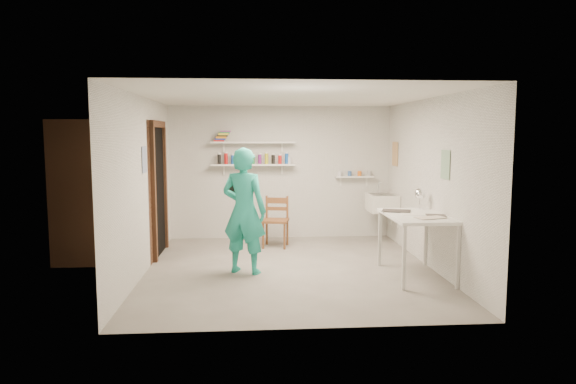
{
  "coord_description": "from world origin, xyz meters",
  "views": [
    {
      "loc": [
        -0.55,
        -7.06,
        1.89
      ],
      "look_at": [
        0.0,
        0.4,
        1.05
      ],
      "focal_mm": 32.0,
      "sensor_mm": 36.0,
      "label": 1
    }
  ],
  "objects": [
    {
      "name": "wall_clock",
      "position": [
        -0.72,
        0.05,
        1.15
      ],
      "size": [
        0.3,
        0.15,
        0.31
      ],
      "primitive_type": "cylinder",
      "rotation": [
        1.57,
        0.0,
        -0.41
      ],
      "color": "#CBC58B",
      "rests_on": "man"
    },
    {
      "name": "ceiling",
      "position": [
        0.0,
        0.0,
        2.41
      ],
      "size": [
        4.0,
        4.5,
        0.02
      ],
      "primitive_type": "cube",
      "color": "silver",
      "rests_on": "wall_back"
    },
    {
      "name": "shelf_lower",
      "position": [
        -0.5,
        2.13,
        1.35
      ],
      "size": [
        1.5,
        0.22,
        0.03
      ],
      "primitive_type": "cube",
      "color": "white",
      "rests_on": "wall_back"
    },
    {
      "name": "desk_lamp",
      "position": [
        1.85,
        -0.0,
        1.06
      ],
      "size": [
        0.16,
        0.16,
        0.16
      ],
      "primitive_type": "sphere",
      "color": "white",
      "rests_on": "work_table"
    },
    {
      "name": "papers",
      "position": [
        1.64,
        -0.51,
        0.84
      ],
      "size": [
        0.3,
        0.22,
        0.02
      ],
      "color": "silver",
      "rests_on": "work_table"
    },
    {
      "name": "belfast_sink",
      "position": [
        1.75,
        1.7,
        0.7
      ],
      "size": [
        0.48,
        0.6,
        0.3
      ],
      "primitive_type": "cube",
      "color": "white",
      "rests_on": "wall_right"
    },
    {
      "name": "door_lintel",
      "position": [
        -1.97,
        1.05,
        2.05
      ],
      "size": [
        0.06,
        1.05,
        0.1
      ],
      "primitive_type": "cube",
      "color": "brown",
      "rests_on": "wall_left"
    },
    {
      "name": "floor",
      "position": [
        0.0,
        0.0,
        -0.01
      ],
      "size": [
        4.0,
        4.5,
        0.02
      ],
      "primitive_type": "cube",
      "color": "slate",
      "rests_on": "ground"
    },
    {
      "name": "doorway_recess",
      "position": [
        -1.99,
        1.05,
        1.0
      ],
      "size": [
        0.02,
        0.9,
        2.0
      ],
      "primitive_type": "cube",
      "color": "black",
      "rests_on": "wall_left"
    },
    {
      "name": "work_table",
      "position": [
        1.64,
        -0.51,
        0.42
      ],
      "size": [
        0.75,
        1.26,
        0.84
      ],
      "primitive_type": "cube",
      "color": "white",
      "rests_on": "ground"
    },
    {
      "name": "book_stack",
      "position": [
        -1.04,
        2.13,
        1.86
      ],
      "size": [
        0.3,
        0.14,
        0.2
      ],
      "color": "red",
      "rests_on": "shelf_upper"
    },
    {
      "name": "shelf_upper",
      "position": [
        -0.5,
        2.13,
        1.75
      ],
      "size": [
        1.5,
        0.22,
        0.03
      ],
      "primitive_type": "cube",
      "color": "white",
      "rests_on": "wall_back"
    },
    {
      "name": "wooden_chair",
      "position": [
        -0.14,
        1.44,
        0.45
      ],
      "size": [
        0.49,
        0.48,
        0.9
      ],
      "primitive_type": "cube",
      "rotation": [
        0.0,
        0.0,
        -0.21
      ],
      "color": "brown",
      "rests_on": "ground"
    },
    {
      "name": "door_jamb_far",
      "position": [
        -1.97,
        1.55,
        1.0
      ],
      "size": [
        0.06,
        0.1,
        2.0
      ],
      "primitive_type": "cube",
      "color": "brown",
      "rests_on": "ground"
    },
    {
      "name": "wall_back",
      "position": [
        0.0,
        2.26,
        1.2
      ],
      "size": [
        4.0,
        0.02,
        2.4
      ],
      "primitive_type": "cube",
      "color": "silver",
      "rests_on": "ground"
    },
    {
      "name": "man",
      "position": [
        -0.64,
        -0.15,
        0.86
      ],
      "size": [
        0.74,
        0.63,
        1.72
      ],
      "primitive_type": "imported",
      "rotation": [
        0.0,
        0.0,
        2.74
      ],
      "color": "teal",
      "rests_on": "ground"
    },
    {
      "name": "spray_cans",
      "position": [
        -0.5,
        2.13,
        1.45
      ],
      "size": [
        1.34,
        0.06,
        0.17
      ],
      "color": "black",
      "rests_on": "shelf_lower"
    },
    {
      "name": "ledge_pots",
      "position": [
        1.35,
        2.17,
        1.18
      ],
      "size": [
        0.48,
        0.07,
        0.09
      ],
      "color": "silver",
      "rests_on": "ledge_shelf"
    },
    {
      "name": "poster_right_a",
      "position": [
        1.99,
        1.8,
        1.55
      ],
      "size": [
        0.01,
        0.34,
        0.42
      ],
      "primitive_type": "cube",
      "color": "#995933",
      "rests_on": "wall_right"
    },
    {
      "name": "ledge_shelf",
      "position": [
        1.35,
        2.17,
        1.12
      ],
      "size": [
        0.7,
        0.14,
        0.03
      ],
      "primitive_type": "cube",
      "color": "white",
      "rests_on": "wall_back"
    },
    {
      "name": "wall_front",
      "position": [
        0.0,
        -2.26,
        1.2
      ],
      "size": [
        4.0,
        0.02,
        2.4
      ],
      "primitive_type": "cube",
      "color": "silver",
      "rests_on": "ground"
    },
    {
      "name": "poster_left",
      "position": [
        -1.99,
        0.05,
        1.55
      ],
      "size": [
        0.01,
        0.28,
        0.36
      ],
      "primitive_type": "cube",
      "color": "#334C7F",
      "rests_on": "wall_left"
    },
    {
      "name": "wall_left",
      "position": [
        -2.01,
        0.0,
        1.2
      ],
      "size": [
        0.02,
        4.5,
        2.4
      ],
      "primitive_type": "cube",
      "color": "silver",
      "rests_on": "ground"
    },
    {
      "name": "corridor_box",
      "position": [
        -2.7,
        1.05,
        1.05
      ],
      "size": [
        1.4,
        1.5,
        2.1
      ],
      "primitive_type": "cube",
      "color": "brown",
      "rests_on": "ground"
    },
    {
      "name": "poster_right_b",
      "position": [
        1.99,
        -0.55,
        1.5
      ],
      "size": [
        0.01,
        0.3,
        0.38
      ],
      "primitive_type": "cube",
      "color": "#3F724C",
      "rests_on": "wall_right"
    },
    {
      "name": "wall_right",
      "position": [
        2.01,
        0.0,
        1.2
      ],
      "size": [
        0.02,
        4.5,
        2.4
      ],
      "primitive_type": "cube",
      "color": "silver",
      "rests_on": "ground"
    },
    {
      "name": "door_jamb_near",
      "position": [
        -1.97,
        0.55,
        1.0
      ],
      "size": [
        0.06,
        0.1,
        2.0
      ],
      "primitive_type": "cube",
      "color": "brown",
      "rests_on": "ground"
    }
  ]
}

